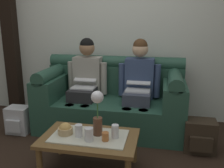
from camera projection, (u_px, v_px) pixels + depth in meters
name	position (u px, v px, depth m)	size (l,w,h in m)	color
back_wall_patterned	(119.00, 20.00, 3.64)	(6.00, 0.12, 2.90)	silver
timber_pillar	(10.00, 20.00, 3.85)	(0.20, 0.20, 2.90)	black
couch	(112.00, 101.00, 3.40)	(1.92, 0.88, 0.96)	#234738
person_left	(86.00, 80.00, 3.40)	(0.56, 0.67, 1.22)	#232326
person_right	(139.00, 82.00, 3.25)	(0.56, 0.67, 1.22)	#383D4C
coffee_table	(89.00, 141.00, 2.40)	(0.93, 0.58, 0.37)	brown
flower_vase	(97.00, 111.00, 2.34)	(0.12, 0.12, 0.44)	brown
snack_bowl	(65.00, 129.00, 2.41)	(0.15, 0.15, 0.12)	tan
cup_near_left	(105.00, 136.00, 2.27)	(0.06, 0.06, 0.08)	#B26633
cup_near_right	(79.00, 131.00, 2.35)	(0.07, 0.07, 0.12)	silver
cup_far_center	(115.00, 131.00, 2.33)	(0.07, 0.07, 0.13)	silver
cup_far_left	(89.00, 134.00, 2.27)	(0.08, 0.08, 0.13)	silver
backpack_left	(18.00, 120.00, 3.26)	(0.29, 0.26, 0.35)	#B7B7BC
backpack_right	(200.00, 136.00, 2.79)	(0.34, 0.29, 0.37)	#2D2319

